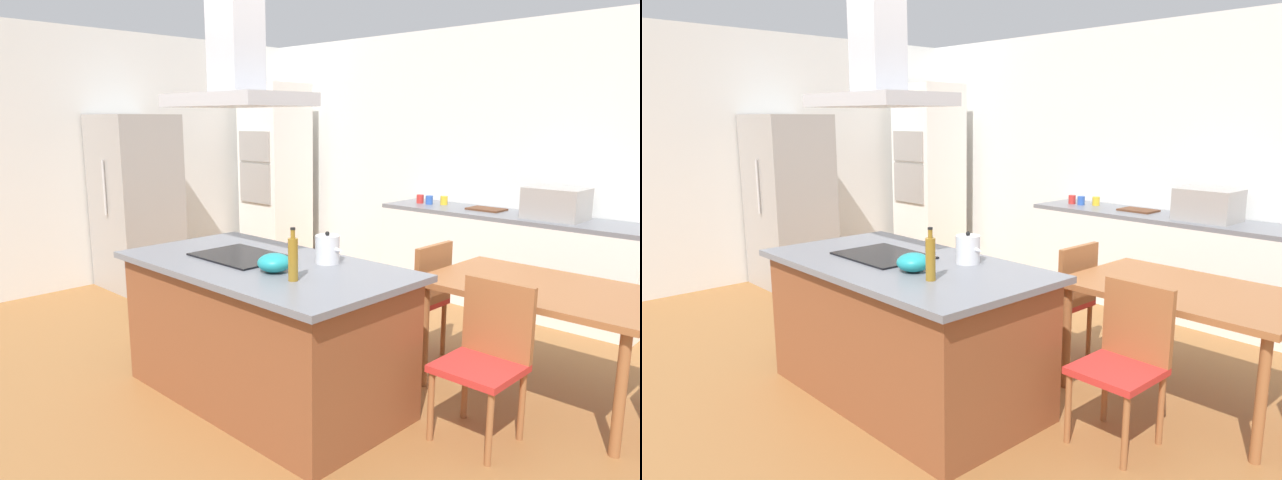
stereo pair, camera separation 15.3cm
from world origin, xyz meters
The scene contains 20 objects.
ground centered at (0.00, 1.50, 0.00)m, with size 16.00×16.00×0.00m, color #936033.
wall_back centered at (0.00, 3.25, 1.35)m, with size 7.20×0.10×2.70m, color white.
wall_left centered at (-3.45, 1.00, 1.35)m, with size 0.10×8.80×2.70m, color white.
kitchen_island centered at (0.00, 0.00, 0.45)m, with size 1.90×1.01×0.90m.
cooktop centered at (-0.21, 0.00, 0.91)m, with size 0.60×0.44×0.01m, color black.
tea_kettle centered at (0.30, 0.27, 0.99)m, with size 0.20×0.15×0.20m.
olive_oil_bottle centered at (0.45, -0.15, 1.03)m, with size 0.06×0.06×0.30m.
mixing_bowl centered at (0.23, -0.10, 0.95)m, with size 0.20×0.20×0.11m, color teal.
back_counter centered at (0.16, 2.88, 0.45)m, with size 2.53×0.62×0.90m.
countertop_microwave centered at (0.61, 2.88, 1.04)m, with size 0.50×0.38×0.28m, color #9E9993.
coffee_mug_red centered at (-0.85, 2.88, 0.95)m, with size 0.08×0.08×0.09m, color red.
coffee_mug_blue centered at (-0.73, 2.88, 0.95)m, with size 0.08×0.08×0.09m, color #2D56B2.
coffee_mug_yellow centered at (-0.60, 2.95, 0.95)m, with size 0.08×0.08×0.09m, color gold.
cutting_board centered at (-0.10, 2.93, 0.91)m, with size 0.34×0.24×0.02m, color #59331E.
wall_oven_stack centered at (-2.90, 2.65, 1.10)m, with size 0.70×0.66×2.20m.
refrigerator centered at (-2.98, 0.77, 0.91)m, with size 0.80×0.73×1.82m.
dining_table centered at (1.25, 1.24, 0.67)m, with size 1.40×0.90×0.75m.
chair_at_left_end centered at (0.34, 1.24, 0.51)m, with size 0.42×0.42×0.89m.
chair_facing_island centered at (1.25, 0.57, 0.51)m, with size 0.42×0.42×0.89m.
range_hood centered at (-0.21, 0.00, 2.10)m, with size 0.90×0.55×0.78m.
Camera 1 is at (2.77, -2.31, 1.78)m, focal length 33.34 mm.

